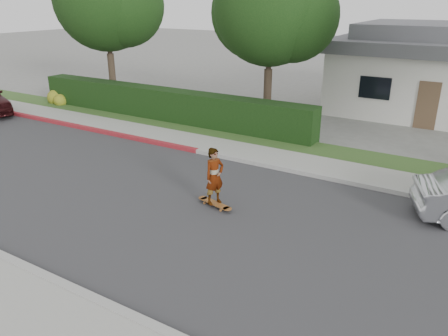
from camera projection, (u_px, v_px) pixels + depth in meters
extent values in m
plane|color=slate|center=(97.00, 185.00, 13.64)|extent=(120.00, 120.00, 0.00)
cube|color=#2D2D30|center=(97.00, 185.00, 13.64)|extent=(60.00, 8.00, 0.01)
cube|color=#9E9E99|center=(176.00, 147.00, 16.88)|extent=(60.00, 0.20, 0.15)
cube|color=maroon|center=(85.00, 128.00, 19.28)|extent=(12.00, 0.21, 0.15)
cube|color=gray|center=(190.00, 141.00, 17.61)|extent=(60.00, 1.60, 0.12)
cube|color=#2D4C1E|center=(211.00, 131.00, 18.89)|extent=(60.00, 1.60, 0.10)
cube|color=black|center=(164.00, 105.00, 20.55)|extent=(15.00, 1.00, 1.50)
sphere|color=#2D4C19|center=(56.00, 98.00, 23.83)|extent=(0.90, 0.90, 0.90)
sphere|color=#2D4C19|center=(60.00, 101.00, 23.40)|extent=(0.70, 0.70, 0.70)
cylinder|color=#33261C|center=(113.00, 79.00, 23.53)|extent=(0.36, 0.36, 2.70)
cylinder|color=#33261C|center=(109.00, 40.00, 22.79)|extent=(0.24, 0.24, 2.25)
sphere|color=black|center=(100.00, 3.00, 22.83)|extent=(4.42, 4.42, 4.42)
sphere|color=black|center=(123.00, 5.00, 21.97)|extent=(4.16, 4.16, 4.16)
cylinder|color=#33261C|center=(267.00, 97.00, 19.64)|extent=(0.36, 0.36, 2.52)
cylinder|color=#33261C|center=(269.00, 54.00, 18.95)|extent=(0.24, 0.24, 2.10)
sphere|color=black|center=(271.00, 8.00, 18.26)|extent=(4.80, 4.80, 4.80)
sphere|color=black|center=(258.00, 13.00, 19.04)|extent=(4.08, 4.08, 4.08)
sphere|color=black|center=(293.00, 16.00, 18.18)|extent=(3.84, 3.84, 3.84)
cube|color=beige|center=(444.00, 82.00, 22.02)|extent=(10.00, 8.00, 3.00)
cube|color=black|center=(375.00, 88.00, 19.98)|extent=(1.40, 0.06, 1.00)
cube|color=brown|center=(427.00, 106.00, 19.07)|extent=(0.90, 0.06, 2.10)
cylinder|color=#AE6A2F|center=(204.00, 203.00, 12.33)|extent=(0.07, 0.05, 0.07)
cylinder|color=#AE6A2F|center=(209.00, 201.00, 12.46)|extent=(0.07, 0.05, 0.07)
cylinder|color=#AE6A2F|center=(221.00, 210.00, 11.91)|extent=(0.07, 0.05, 0.07)
cylinder|color=#AE6A2F|center=(225.00, 208.00, 12.03)|extent=(0.07, 0.05, 0.07)
cube|color=silver|center=(207.00, 200.00, 12.38)|extent=(0.10, 0.20, 0.03)
cube|color=silver|center=(223.00, 208.00, 11.95)|extent=(0.10, 0.20, 0.03)
cube|color=brown|center=(215.00, 203.00, 12.16)|extent=(1.01, 0.47, 0.02)
cylinder|color=brown|center=(203.00, 198.00, 12.48)|extent=(0.29, 0.29, 0.02)
cylinder|color=brown|center=(227.00, 209.00, 11.83)|extent=(0.29, 0.29, 0.02)
imported|color=white|center=(215.00, 176.00, 11.86)|extent=(0.57, 0.68, 1.61)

